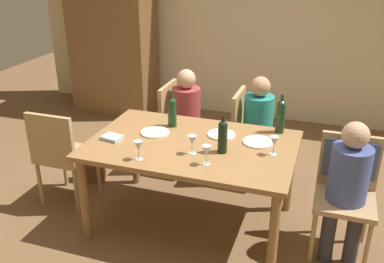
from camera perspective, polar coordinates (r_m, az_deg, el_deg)
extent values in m
plane|color=brown|center=(3.81, 0.00, -11.94)|extent=(10.00, 10.00, 0.00)
cube|color=beige|center=(5.81, 8.96, 14.83)|extent=(6.40, 0.12, 2.70)
cube|color=brown|center=(6.08, -10.55, 12.23)|extent=(1.10, 0.56, 2.10)
cube|color=olive|center=(3.43, 0.00, -1.84)|extent=(1.64, 1.06, 0.04)
cylinder|color=olive|center=(3.55, -14.19, -8.70)|extent=(0.07, 0.07, 0.72)
cylinder|color=olive|center=(3.10, 10.78, -13.63)|extent=(0.07, 0.07, 0.72)
cylinder|color=olive|center=(4.24, -7.64, -2.50)|extent=(0.07, 0.07, 0.72)
cylinder|color=olive|center=(3.88, 12.88, -5.61)|extent=(0.07, 0.07, 0.72)
cylinder|color=tan|center=(4.52, 11.28, -3.03)|extent=(0.04, 0.04, 0.44)
cylinder|color=tan|center=(4.19, 10.53, -5.25)|extent=(0.04, 0.04, 0.44)
cylinder|color=tan|center=(4.57, 6.58, -2.38)|extent=(0.04, 0.04, 0.44)
cylinder|color=tan|center=(4.24, 5.45, -4.52)|extent=(0.04, 0.04, 0.44)
cube|color=tan|center=(4.27, 8.65, -0.89)|extent=(0.44, 0.44, 0.04)
cube|color=tan|center=(4.21, 6.18, 2.43)|extent=(0.04, 0.44, 0.44)
cylinder|color=tan|center=(4.65, 2.26, -1.77)|extent=(0.04, 0.04, 0.44)
cylinder|color=tan|center=(4.32, 0.82, -3.82)|extent=(0.04, 0.04, 0.44)
cylinder|color=tan|center=(4.76, -2.13, -1.14)|extent=(0.04, 0.04, 0.44)
cylinder|color=tan|center=(4.44, -3.86, -3.09)|extent=(0.04, 0.04, 0.44)
cube|color=tan|center=(4.44, -0.74, 0.37)|extent=(0.44, 0.44, 0.04)
cube|color=tan|center=(4.42, -3.21, 3.56)|extent=(0.04, 0.44, 0.44)
cylinder|color=tan|center=(3.41, 22.32, -14.19)|extent=(0.04, 0.04, 0.44)
cylinder|color=tan|center=(3.39, 15.78, -13.44)|extent=(0.04, 0.04, 0.44)
cylinder|color=tan|center=(3.73, 22.12, -10.71)|extent=(0.04, 0.04, 0.44)
cylinder|color=tan|center=(3.70, 16.21, -10.00)|extent=(0.04, 0.04, 0.44)
cube|color=tan|center=(3.42, 19.65, -8.74)|extent=(0.44, 0.44, 0.04)
cube|color=tan|center=(3.49, 20.22, -3.69)|extent=(0.44, 0.04, 0.44)
cube|color=#4C5B75|center=(3.48, 20.27, -3.37)|extent=(0.40, 0.07, 0.31)
cylinder|color=tan|center=(4.40, -16.63, -4.35)|extent=(0.04, 0.04, 0.44)
cylinder|color=tan|center=(4.21, -12.35, -5.22)|extent=(0.04, 0.04, 0.44)
cylinder|color=tan|center=(4.14, -19.57, -6.64)|extent=(0.04, 0.04, 0.44)
cylinder|color=tan|center=(3.94, -15.13, -7.70)|extent=(0.04, 0.04, 0.44)
cube|color=tan|center=(4.06, -16.30, -2.98)|extent=(0.44, 0.44, 0.04)
cube|color=tan|center=(3.82, -18.36, -1.01)|extent=(0.44, 0.04, 0.44)
cylinder|color=#33333D|center=(4.43, 10.37, -3.39)|extent=(0.10, 0.10, 0.46)
cylinder|color=#33333D|center=(4.28, 10.01, -4.38)|extent=(0.10, 0.10, 0.46)
cylinder|color=teal|center=(4.19, 8.83, 1.84)|extent=(0.29, 0.29, 0.44)
sphere|color=tan|center=(4.08, 9.11, 5.94)|extent=(0.19, 0.19, 0.19)
cylinder|color=#33333D|center=(4.57, 1.22, -2.09)|extent=(0.11, 0.11, 0.46)
cylinder|color=#33333D|center=(4.42, 0.54, -3.01)|extent=(0.11, 0.11, 0.46)
cylinder|color=#9E383D|center=(4.36, -0.76, 3.03)|extent=(0.29, 0.29, 0.44)
sphere|color=tan|center=(4.26, -0.78, 7.02)|extent=(0.19, 0.19, 0.19)
cylinder|color=#33333D|center=(3.44, 20.57, -13.33)|extent=(0.11, 0.11, 0.46)
cylinder|color=#33333D|center=(3.43, 17.62, -12.99)|extent=(0.11, 0.11, 0.46)
cylinder|color=#475699|center=(3.31, 20.17, -5.49)|extent=(0.29, 0.29, 0.44)
sphere|color=tan|center=(3.18, 20.96, -0.46)|extent=(0.19, 0.19, 0.19)
cylinder|color=black|center=(3.23, 4.09, -1.12)|extent=(0.07, 0.07, 0.21)
sphere|color=black|center=(3.19, 4.15, 0.77)|extent=(0.07, 0.07, 0.07)
cylinder|color=black|center=(3.17, 4.17, 1.54)|extent=(0.03, 0.03, 0.07)
cylinder|color=#19381E|center=(3.70, -2.64, 2.21)|extent=(0.08, 0.08, 0.21)
sphere|color=#19381E|center=(3.66, -2.68, 3.92)|extent=(0.08, 0.08, 0.08)
cylinder|color=#19381E|center=(3.64, -2.70, 4.77)|extent=(0.03, 0.03, 0.10)
cylinder|color=#19381E|center=(3.65, 11.68, 1.59)|extent=(0.07, 0.07, 0.23)
sphere|color=#19381E|center=(3.60, 11.85, 3.50)|extent=(0.07, 0.07, 0.07)
cylinder|color=#19381E|center=(3.58, 11.91, 4.26)|extent=(0.03, 0.03, 0.08)
cylinder|color=silver|center=(3.19, -7.05, -3.67)|extent=(0.06, 0.06, 0.00)
cylinder|color=silver|center=(3.17, -7.09, -3.08)|extent=(0.01, 0.01, 0.07)
cone|color=silver|center=(3.14, -7.15, -1.90)|extent=(0.07, 0.07, 0.07)
cylinder|color=silver|center=(3.25, 0.02, -2.92)|extent=(0.06, 0.06, 0.00)
cylinder|color=silver|center=(3.23, 0.02, -2.33)|extent=(0.01, 0.01, 0.07)
cone|color=silver|center=(3.20, 0.02, -1.17)|extent=(0.07, 0.07, 0.07)
cylinder|color=silver|center=(3.10, 1.93, -4.36)|extent=(0.06, 0.06, 0.00)
cylinder|color=silver|center=(3.08, 1.94, -3.75)|extent=(0.01, 0.01, 0.07)
cone|color=silver|center=(3.05, 1.96, -2.54)|extent=(0.07, 0.07, 0.07)
cylinder|color=silver|center=(3.29, 10.74, -3.02)|extent=(0.06, 0.06, 0.00)
cylinder|color=silver|center=(3.27, 10.79, -2.45)|extent=(0.01, 0.01, 0.07)
cone|color=silver|center=(3.24, 10.89, -1.29)|extent=(0.07, 0.07, 0.07)
cylinder|color=white|center=(3.56, 3.94, -0.40)|extent=(0.23, 0.23, 0.01)
cylinder|color=white|center=(3.61, -4.95, -0.11)|extent=(0.24, 0.24, 0.01)
cylinder|color=white|center=(3.46, 8.78, -1.39)|extent=(0.25, 0.25, 0.01)
cube|color=#ADC6D6|center=(3.54, -10.61, -0.80)|extent=(0.18, 0.15, 0.03)
cube|color=brown|center=(4.47, -13.31, -5.12)|extent=(0.30, 0.20, 0.22)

